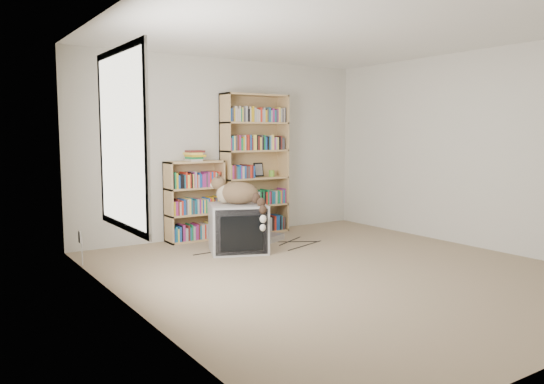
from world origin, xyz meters
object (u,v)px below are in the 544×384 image
cat (242,196)px  bookcase_tall (254,168)px  crt_tv (238,228)px  bookcase_short (194,204)px  dvd_player (270,237)px

cat → bookcase_tall: bearing=90.7°
crt_tv → bookcase_short: bookcase_short is taller
cat → bookcase_short: (-0.16, 1.00, -0.19)m
crt_tv → dvd_player: bearing=48.1°
crt_tv → cat: cat is taller
cat → bookcase_short: bearing=138.6°
crt_tv → bookcase_tall: size_ratio=0.43×
bookcase_tall → dvd_player: bookcase_tall is taller
crt_tv → bookcase_tall: (0.82, 0.94, 0.66)m
crt_tv → bookcase_short: bearing=120.5°
cat → bookcase_tall: bookcase_tall is taller
crt_tv → bookcase_tall: 1.41m
crt_tv → bookcase_tall: bearing=70.8°
bookcase_tall → bookcase_short: 1.06m
crt_tv → dvd_player: crt_tv is taller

